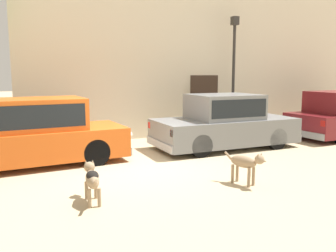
{
  "coord_description": "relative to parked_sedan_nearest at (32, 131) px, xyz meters",
  "views": [
    {
      "loc": [
        -2.34,
        -7.63,
        2.16
      ],
      "look_at": [
        0.97,
        0.2,
        0.9
      ],
      "focal_mm": 37.9,
      "sensor_mm": 36.0,
      "label": 1
    }
  ],
  "objects": [
    {
      "name": "apartment_block",
      "position": [
        8.56,
        4.86,
        3.87
      ],
      "size": [
        17.92,
        5.08,
        9.37
      ],
      "color": "beige",
      "rests_on": "ground_plane"
    },
    {
      "name": "parked_sedan_second",
      "position": [
        5.25,
        -0.05,
        -0.05
      ],
      "size": [
        4.3,
        1.87,
        1.57
      ],
      "rotation": [
        0.0,
        0.0,
        0.02
      ],
      "color": "slate",
      "rests_on": "ground_plane"
    },
    {
      "name": "ground_plane",
      "position": [
        2.09,
        -1.22,
        -0.82
      ],
      "size": [
        80.0,
        80.0,
        0.0
      ],
      "primitive_type": "plane",
      "color": "tan"
    },
    {
      "name": "street_lamp",
      "position": [
        6.65,
        1.68,
        1.76
      ],
      "size": [
        0.22,
        0.22,
        4.07
      ],
      "color": "#2D2B28",
      "rests_on": "ground_plane"
    },
    {
      "name": "stray_dog_tan",
      "position": [
        3.75,
        -3.27,
        -0.37
      ],
      "size": [
        0.44,
        0.91,
        0.69
      ],
      "rotation": [
        0.0,
        0.0,
        5.1
      ],
      "color": "#997F60",
      "rests_on": "ground_plane"
    },
    {
      "name": "parked_sedan_nearest",
      "position": [
        0.0,
        0.0,
        0.0
      ],
      "size": [
        4.46,
        2.02,
        1.59
      ],
      "rotation": [
        0.0,
        0.0,
        0.08
      ],
      "color": "#D15619",
      "rests_on": "ground_plane"
    },
    {
      "name": "stray_dog_spotted",
      "position": [
        0.81,
        -3.04,
        -0.4
      ],
      "size": [
        0.26,
        1.05,
        0.65
      ],
      "rotation": [
        0.0,
        0.0,
        1.5
      ],
      "color": "#997F60",
      "rests_on": "ground_plane"
    }
  ]
}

